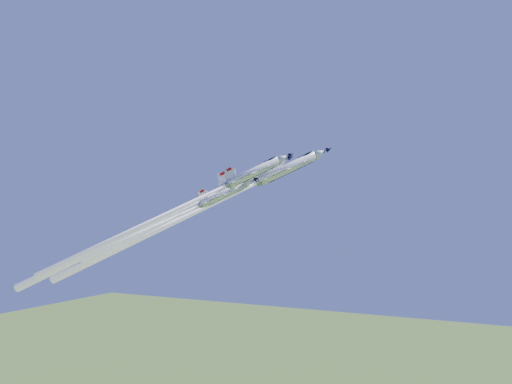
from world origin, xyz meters
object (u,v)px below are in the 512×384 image
at_px(jet_slot, 171,219).
at_px(jet_lead, 188,216).
at_px(jet_left, 151,224).
at_px(jet_right, 162,217).

bearing_deg(jet_slot, jet_lead, 137.66).
distance_m(jet_left, jet_slot, 11.13).
height_order(jet_right, jet_slot, jet_right).
relative_size(jet_lead, jet_right, 1.11).
relative_size(jet_lead, jet_left, 0.94).
distance_m(jet_lead, jet_slot, 4.12).
xyz_separation_m(jet_left, jet_slot, (9.54, -5.57, 1.30)).
bearing_deg(jet_left, jet_lead, 68.07).
height_order(jet_lead, jet_right, jet_lead).
relative_size(jet_lead, jet_slot, 1.54).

